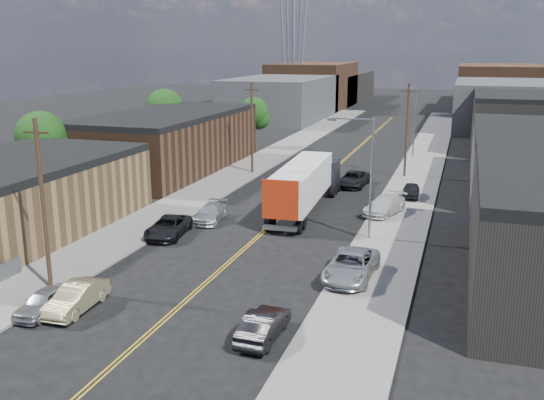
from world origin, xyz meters
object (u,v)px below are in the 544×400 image
Objects in this scene: car_left_a at (44,302)px; car_right_oncoming at (263,325)px; car_left_b at (76,297)px; car_left_d at (211,213)px; car_right_lot_a at (351,265)px; semi_truck at (307,182)px; car_right_lot_c at (411,191)px; car_left_c at (168,227)px; car_right_lot_b at (385,205)px; car_ahead_truck at (353,179)px.

car_left_a is 0.90× the size of car_right_oncoming.
car_left_b is 18.00m from car_left_d.
car_left_b is 15.84m from car_right_lot_a.
semi_truck is 4.33× the size of car_right_lot_c.
car_right_lot_a is at bearing -105.90° from car_right_oncoming.
car_left_d is at bearing 65.79° from car_left_c.
car_right_oncoming is at bearing 3.27° from car_left_a.
car_right_lot_b is 1.35× the size of car_right_lot_c.
car_left_d is 18.23m from car_ahead_truck.
car_right_lot_a is 15.21m from car_right_lot_b.
car_left_c is at bearing 89.23° from car_left_a.
car_right_lot_a is 25.64m from car_ahead_truck.
car_right_lot_a is at bearing 31.22° from car_left_b.
semi_truck is at bearing -162.94° from car_right_lot_b.
car_left_b is 0.96× the size of car_left_d.
car_left_b is 0.87× the size of car_right_lot_b.
car_left_a is at bearing -110.51° from semi_truck.
car_right_lot_c is at bearing 34.97° from semi_truck.
semi_truck reaches higher than car_right_oncoming.
car_right_oncoming is (11.96, -13.31, -0.01)m from car_left_c.
car_right_lot_a is (13.20, 8.76, 0.22)m from car_left_b.
semi_truck is at bearing -144.89° from car_right_lot_c.
car_left_c is 23.53m from car_right_lot_c.
car_left_c is 4.89m from car_left_d.
car_right_lot_b reaches higher than car_left_a.
car_right_lot_b is (13.20, 23.97, 0.16)m from car_left_b.
car_right_lot_b reaches higher than car_right_lot_c.
car_ahead_truck reaches higher than car_left_b.
car_left_a is 0.87× the size of car_left_b.
semi_truck is at bearing 45.96° from car_left_c.
car_right_lot_c is at bearing -96.97° from car_right_oncoming.
car_ahead_truck is at bearing 131.40° from car_right_lot_b.
car_left_c is (-1.40, 13.31, -0.01)m from car_left_b.
car_ahead_truck is at bearing -86.03° from car_right_oncoming.
semi_truck is at bearing -79.51° from car_right_oncoming.
car_right_oncoming is at bearing -83.52° from car_ahead_truck.
semi_truck reaches higher than car_ahead_truck.
car_ahead_truck is at bearing 146.54° from car_right_lot_c.
car_ahead_truck is at bearing 74.56° from semi_truck.
car_left_c is at bearing -112.69° from car_ahead_truck.
car_right_lot_a reaches higher than car_left_a.
car_right_lot_a reaches higher than car_right_lot_c.
semi_truck reaches higher than car_right_lot_b.
car_left_a is at bearing -120.06° from car_right_lot_c.
car_ahead_truck is at bearing 73.02° from car_left_a.
car_right_oncoming is at bearing -83.28° from semi_truck.
car_right_lot_a is at bearing -41.53° from car_left_d.
car_right_lot_b is (14.60, 24.81, 0.23)m from car_left_a.
car_right_lot_b is 6.64m from car_right_lot_c.
car_left_b is at bearing 0.89° from car_right_oncoming.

